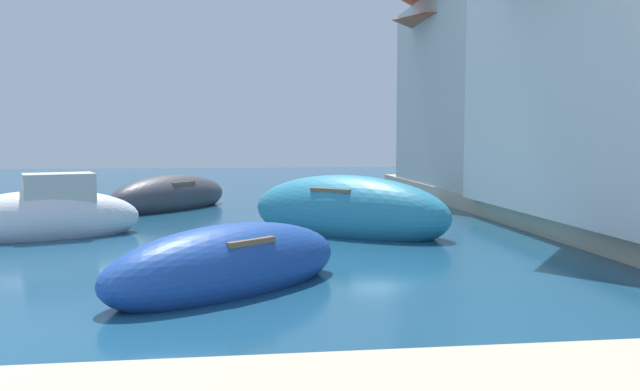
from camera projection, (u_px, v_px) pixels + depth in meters
quay_promenade at (337, 323)px, 6.85m from camera, size 44.00×32.00×0.50m
moored_boat_2 at (347, 212)px, 14.96m from camera, size 5.11×4.81×1.72m
moored_boat_3 at (170, 197)px, 19.90m from camera, size 4.07×4.65×1.36m
moored_boat_5 at (229, 266)px, 9.37m from camera, size 4.05×3.63×1.24m
moored_boat_6 at (45, 217)px, 14.27m from camera, size 4.38×2.83×1.71m
waterfront_building_annex at (501, 89)px, 23.91m from camera, size 5.90×8.19×6.89m
waterfront_building_far at (506, 74)px, 23.38m from camera, size 6.30×9.25×7.82m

